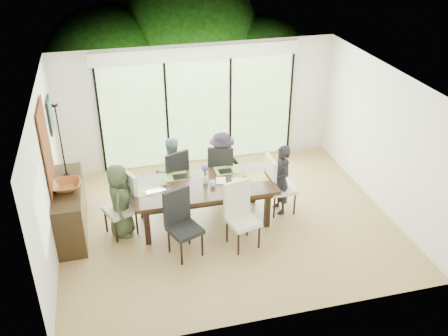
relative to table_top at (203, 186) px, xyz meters
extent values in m
cube|color=olive|center=(0.42, -0.12, -0.77)|extent=(6.00, 5.00, 0.01)
cube|color=white|center=(0.42, -0.12, 1.94)|extent=(6.00, 5.00, 0.01)
cube|color=silver|center=(0.42, 2.39, 0.59)|extent=(6.00, 0.02, 2.70)
cube|color=white|center=(0.42, -2.63, 0.59)|extent=(6.00, 0.02, 2.70)
cube|color=white|center=(-2.59, -0.12, 0.59)|extent=(0.02, 5.00, 2.70)
cube|color=white|center=(3.43, -0.12, 0.59)|extent=(0.02, 5.00, 2.70)
cube|color=#598C3F|center=(0.42, 2.35, 0.44)|extent=(4.20, 0.02, 2.30)
cube|color=white|center=(0.42, 2.34, 1.74)|extent=(4.40, 0.06, 0.28)
cube|color=black|center=(-1.68, 2.34, 0.44)|extent=(0.05, 0.04, 2.30)
cube|color=black|center=(-0.28, 2.34, 0.44)|extent=(0.05, 0.04, 2.30)
cube|color=black|center=(1.12, 2.34, 0.44)|extent=(0.05, 0.04, 2.30)
cube|color=black|center=(2.52, 2.34, 0.44)|extent=(0.05, 0.04, 2.30)
cube|color=#8CAD7F|center=(-2.55, -1.32, 0.74)|extent=(0.02, 0.90, 1.00)
cube|color=brown|center=(0.42, 3.28, -0.81)|extent=(6.00, 1.80, 0.10)
cube|color=brown|center=(0.42, 4.08, -0.21)|extent=(6.00, 0.08, 0.06)
sphere|color=#14380F|center=(-1.38, 5.08, 0.68)|extent=(3.20, 3.20, 3.20)
sphere|color=#14380F|center=(0.82, 5.68, 1.04)|extent=(4.00, 4.00, 4.00)
sphere|color=#14380F|center=(2.62, 4.88, 0.50)|extent=(2.80, 2.80, 2.80)
sphere|color=#14380F|center=(-0.18, 6.38, 0.86)|extent=(3.60, 3.60, 3.60)
cube|color=black|center=(0.00, 0.00, 0.00)|extent=(2.55, 1.17, 0.06)
cube|color=black|center=(0.00, 0.00, -0.10)|extent=(2.33, 0.95, 0.11)
cube|color=black|center=(-1.08, -0.43, -0.40)|extent=(0.10, 0.10, 0.73)
cube|color=black|center=(1.08, -0.43, -0.40)|extent=(0.10, 0.10, 0.73)
cube|color=black|center=(-1.08, 0.43, -0.40)|extent=(0.10, 0.10, 0.73)
cube|color=black|center=(1.08, 0.43, -0.40)|extent=(0.10, 0.10, 0.73)
imported|color=#3A4930|center=(-1.48, 0.00, -0.08)|extent=(0.52, 0.71, 1.37)
imported|color=black|center=(1.48, 0.00, -0.08)|extent=(0.47, 0.68, 1.37)
imported|color=#6F8EA1|center=(-0.45, 0.83, -0.08)|extent=(0.70, 0.51, 1.37)
imported|color=#251C2A|center=(0.55, 0.83, -0.08)|extent=(0.68, 0.48, 1.37)
cube|color=#7BAA3D|center=(-0.95, 0.00, 0.03)|extent=(0.47, 0.34, 0.01)
cube|color=#9AB13F|center=(0.95, 0.00, 0.03)|extent=(0.47, 0.34, 0.01)
cube|color=olive|center=(-0.45, 0.40, 0.03)|extent=(0.47, 0.34, 0.01)
cube|color=#82BA42|center=(0.55, 0.40, 0.03)|extent=(0.47, 0.34, 0.01)
cube|color=white|center=(-0.55, -0.30, 0.03)|extent=(0.47, 0.34, 0.01)
cube|color=black|center=(-0.35, 0.35, 0.04)|extent=(0.28, 0.19, 0.01)
cube|color=black|center=(0.50, 0.35, 0.04)|extent=(0.25, 0.18, 0.01)
cube|color=white|center=(0.70, -0.05, 0.03)|extent=(0.32, 0.23, 0.00)
cube|color=white|center=(-0.55, -0.30, 0.05)|extent=(0.28, 0.28, 0.03)
cube|color=orange|center=(-0.55, -0.30, 0.07)|extent=(0.21, 0.21, 0.01)
cylinder|color=silver|center=(0.05, 0.05, 0.10)|extent=(0.08, 0.08, 0.13)
cylinder|color=#337226|center=(0.05, 0.05, 0.22)|extent=(0.04, 0.04, 0.17)
sphere|color=#4F44AC|center=(0.05, 0.05, 0.33)|extent=(0.12, 0.12, 0.12)
imported|color=silver|center=(-0.85, -0.10, 0.05)|extent=(0.38, 0.28, 0.03)
imported|color=white|center=(-0.70, 0.15, 0.08)|extent=(0.17, 0.17, 0.10)
imported|color=white|center=(0.15, -0.10, 0.08)|extent=(0.13, 0.13, 0.10)
imported|color=white|center=(0.80, 0.10, 0.08)|extent=(0.18, 0.18, 0.10)
imported|color=white|center=(0.25, 0.05, 0.04)|extent=(0.22, 0.27, 0.02)
cube|color=black|center=(-2.34, 0.25, -0.29)|extent=(0.48, 1.70, 0.95)
imported|color=brown|center=(-2.34, 0.15, 0.25)|extent=(0.50, 0.50, 0.12)
cylinder|color=black|center=(-2.34, 0.60, 0.21)|extent=(0.11, 0.11, 0.04)
cylinder|color=black|center=(-2.34, 0.60, 0.88)|extent=(0.03, 0.03, 1.32)
cylinder|color=black|center=(-2.34, 0.60, 1.54)|extent=(0.11, 0.11, 0.03)
cylinder|color=silver|center=(-2.34, 0.60, 1.60)|extent=(0.04, 0.04, 0.11)
cube|color=maroon|center=(-2.55, 0.28, 0.94)|extent=(0.02, 1.00, 1.50)
cube|color=black|center=(-2.55, 1.58, 0.99)|extent=(0.03, 0.55, 0.65)
cube|color=#1B4D57|center=(-2.53, 1.58, 0.99)|extent=(0.01, 0.45, 0.55)
camera|label=1|loc=(-1.52, -7.54, 4.57)|focal=40.00mm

